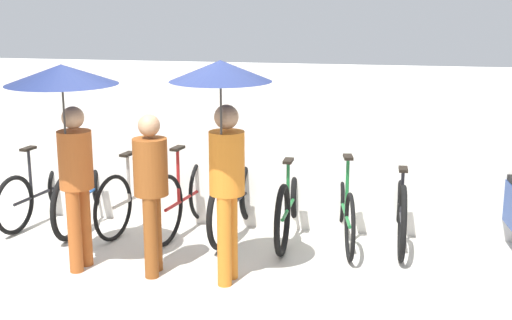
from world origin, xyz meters
TOP-DOWN VIEW (x-y plane):
  - ground_plane at (0.00, 0.00)m, footprint 30.00×30.00m
  - back_wall at (0.00, 2.01)m, footprint 13.31×0.12m
  - parked_bicycle_0 at (-2.04, 1.72)m, footprint 0.46×1.60m
  - parked_bicycle_1 at (-1.46, 1.71)m, footprint 0.44×1.81m
  - parked_bicycle_2 at (-0.87, 1.74)m, footprint 0.51×1.69m
  - parked_bicycle_3 at (-0.29, 1.67)m, footprint 0.49×1.70m
  - parked_bicycle_4 at (0.29, 1.69)m, footprint 0.44×1.76m
  - parked_bicycle_5 at (0.88, 1.68)m, footprint 0.44×1.83m
  - parked_bicycle_6 at (1.46, 1.66)m, footprint 0.46×1.77m
  - parked_bicycle_7 at (2.04, 1.73)m, footprint 0.44×1.80m
  - pedestrian_leading at (-1.01, 0.34)m, footprint 1.01×1.01m
  - pedestrian_center at (-0.26, 0.43)m, footprint 0.32×0.32m
  - pedestrian_trailing at (0.46, 0.29)m, footprint 0.88×0.88m

SIDE VIEW (x-z plane):
  - ground_plane at x=0.00m, z-range 0.00..0.00m
  - parked_bicycle_0 at x=-2.04m, z-range -0.16..0.87m
  - parked_bicycle_6 at x=1.46m, z-range -0.13..0.87m
  - parked_bicycle_2 at x=-0.87m, z-range -0.11..0.87m
  - parked_bicycle_1 at x=-1.46m, z-range -0.12..0.88m
  - parked_bicycle_5 at x=0.88m, z-range -0.14..0.91m
  - parked_bicycle_7 at x=2.04m, z-range -0.11..0.91m
  - parked_bicycle_3 at x=-0.29m, z-range -0.11..0.90m
  - parked_bicycle_4 at x=0.29m, z-range -0.13..0.93m
  - pedestrian_center at x=-0.26m, z-range 0.12..1.66m
  - back_wall at x=0.00m, z-range 0.00..1.85m
  - pedestrian_trailing at x=0.46m, z-range 0.53..2.59m
  - pedestrian_leading at x=-1.01m, z-range 0.58..2.57m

